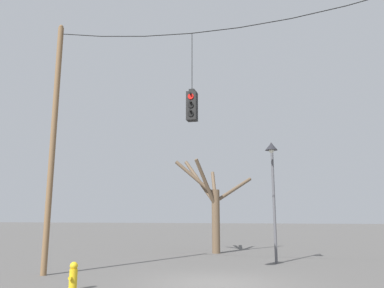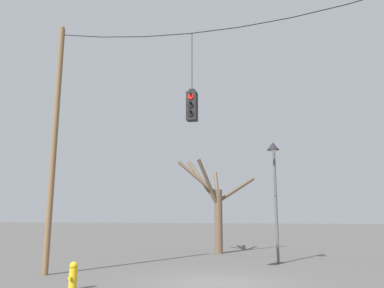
{
  "view_description": "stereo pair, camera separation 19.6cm",
  "coord_description": "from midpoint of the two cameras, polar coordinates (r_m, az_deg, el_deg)",
  "views": [
    {
      "loc": [
        2.13,
        -11.68,
        1.99
      ],
      "look_at": [
        -0.79,
        0.16,
        4.36
      ],
      "focal_mm": 35.0,
      "sensor_mm": 36.0,
      "label": 1
    },
    {
      "loc": [
        2.32,
        -11.63,
        1.99
      ],
      "look_at": [
        -0.79,
        0.16,
        4.36
      ],
      "focal_mm": 35.0,
      "sensor_mm": 36.0,
      "label": 2
    }
  ],
  "objects": [
    {
      "name": "span_wire",
      "position": [
        13.7,
        2.95,
        17.66
      ],
      "size": [
        12.13,
        0.03,
        0.66
      ],
      "color": "black"
    },
    {
      "name": "ground_plane",
      "position": [
        12.03,
        3.22,
        -20.49
      ],
      "size": [
        200.0,
        200.0,
        0.0
      ],
      "primitive_type": "plane",
      "color": "#565451"
    },
    {
      "name": "street_lamp",
      "position": [
        16.84,
        11.82,
        -3.77
      ],
      "size": [
        0.54,
        0.93,
        5.22
      ],
      "color": "#515156",
      "rests_on": "ground_plane"
    },
    {
      "name": "bare_tree",
      "position": [
        21.59,
        2.91,
        -8.92
      ],
      "size": [
        4.2,
        3.99,
        5.33
      ],
      "color": "brown",
      "rests_on": "ground_plane"
    },
    {
      "name": "traffic_light_over_intersection",
      "position": [
        12.75,
        -0.44,
        5.88
      ],
      "size": [
        0.34,
        0.58,
        3.18
      ],
      "color": "black"
    },
    {
      "name": "fire_hydrant",
      "position": [
        11.46,
        -18.14,
        -18.54
      ],
      "size": [
        0.22,
        0.3,
        0.75
      ],
      "color": "gold",
      "rests_on": "ground_plane"
    },
    {
      "name": "utility_pole_left",
      "position": [
        14.69,
        -20.8,
        0.24
      ],
      "size": [
        0.21,
        0.21,
        9.35
      ],
      "color": "brown",
      "rests_on": "ground_plane"
    }
  ]
}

